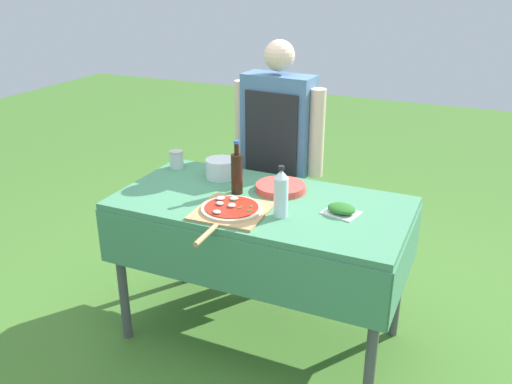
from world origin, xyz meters
The scene contains 10 objects.
ground_plane centered at (0.00, 0.00, 0.00)m, with size 12.00×12.00×0.00m, color #477A2D.
prep_table centered at (0.00, 0.00, 0.71)m, with size 1.46×0.76×0.81m.
person_cook centered at (-0.15, 0.57, 0.90)m, with size 0.57×0.21×1.52m.
pizza_on_peel centered at (-0.07, -0.19, 0.83)m, with size 0.34×0.53×0.05m.
oil_bottle centered at (-0.15, 0.04, 0.93)m, with size 0.06×0.06×0.28m.
water_bottle centered at (0.15, -0.13, 0.93)m, with size 0.07×0.07×0.25m.
herb_container centered at (0.41, 0.01, 0.83)m, with size 0.19×0.16×0.04m.
mixing_tub centered at (-0.33, 0.20, 0.87)m, with size 0.17×0.17×0.11m, color silver.
plate_stack centered at (0.04, 0.16, 0.83)m, with size 0.26×0.26×0.03m.
sauce_jar centered at (-0.63, 0.23, 0.86)m, with size 0.08×0.08×0.10m.
Camera 1 is at (0.99, -2.26, 1.89)m, focal length 38.00 mm.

